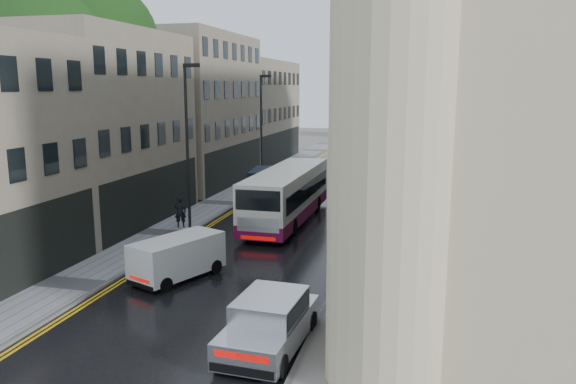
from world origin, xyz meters
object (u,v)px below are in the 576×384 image
at_px(pedestrian, 180,212).
at_px(lamp_post_far, 261,131).
at_px(lamp_post_near, 187,149).
at_px(white_lorry, 353,171).
at_px(cream_bus, 251,205).
at_px(tree_near, 58,105).
at_px(white_van, 138,262).
at_px(tree_far, 167,109).
at_px(navy_van, 247,192).
at_px(silver_hatchback, 220,340).

relative_size(pedestrian, lamp_post_far, 0.21).
bearing_deg(lamp_post_near, white_lorry, 68.72).
bearing_deg(lamp_post_far, cream_bus, -59.77).
relative_size(tree_near, lamp_post_far, 1.60).
bearing_deg(lamp_post_far, pedestrian, -75.86).
xyz_separation_m(tree_near, lamp_post_far, (7.43, 15.10, -2.48)).
bearing_deg(white_van, tree_near, 160.93).
distance_m(tree_far, pedestrian, 15.12).
relative_size(tree_near, white_lorry, 1.72).
bearing_deg(pedestrian, lamp_post_far, -108.20).
bearing_deg(lamp_post_near, white_van, -65.24).
height_order(tree_near, navy_van, tree_near).
xyz_separation_m(tree_near, white_van, (9.19, -8.21, -6.02)).
bearing_deg(silver_hatchback, white_van, 138.39).
relative_size(white_lorry, navy_van, 1.56).
bearing_deg(lamp_post_near, tree_near, -162.86).
bearing_deg(pedestrian, tree_far, -78.33).
bearing_deg(cream_bus, white_lorry, 68.71).
height_order(tree_far, lamp_post_near, tree_far).
bearing_deg(silver_hatchback, lamp_post_far, 107.93).
bearing_deg(pedestrian, tree_near, -12.51).
distance_m(navy_van, lamp_post_far, 10.18).
height_order(cream_bus, navy_van, cream_bus).
xyz_separation_m(tree_far, silver_hatchback, (14.63, -26.96, -5.36)).
height_order(silver_hatchback, white_van, white_van).
height_order(white_lorry, pedestrian, white_lorry).
distance_m(tree_far, lamp_post_near, 14.73).
bearing_deg(tree_far, lamp_post_near, -59.84).
bearing_deg(white_van, lamp_post_near, 122.90).
height_order(pedestrian, lamp_post_far, lamp_post_far).
bearing_deg(tree_far, pedestrian, -61.72).
relative_size(silver_hatchback, pedestrian, 2.52).
xyz_separation_m(navy_van, pedestrian, (-2.28, -5.09, -0.33)).
height_order(cream_bus, lamp_post_far, lamp_post_far).
height_order(white_lorry, navy_van, white_lorry).
height_order(white_lorry, lamp_post_near, lamp_post_near).
height_order(tree_far, white_van, tree_far).
bearing_deg(pedestrian, navy_van, -130.73).
height_order(tree_far, navy_van, tree_far).
xyz_separation_m(pedestrian, lamp_post_near, (0.63, -0.16, 3.60)).
height_order(white_van, lamp_post_far, lamp_post_far).
bearing_deg(navy_van, tree_near, -156.19).
bearing_deg(tree_far, cream_bus, -48.69).
relative_size(cream_bus, silver_hatchback, 2.53).
distance_m(tree_near, pedestrian, 9.20).
bearing_deg(tree_far, white_lorry, -7.56).
distance_m(cream_bus, white_lorry, 11.20).
bearing_deg(white_lorry, white_van, -111.04).
height_order(tree_near, silver_hatchback, tree_near).
xyz_separation_m(white_van, lamp_post_far, (-1.76, 23.31, 3.54)).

